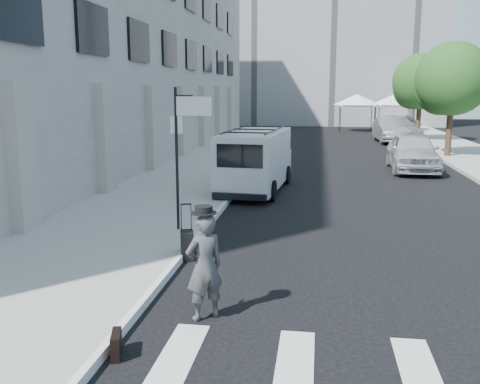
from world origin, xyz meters
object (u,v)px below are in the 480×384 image
(businessman, at_px, (204,267))
(briefcase, at_px, (116,345))
(parked_car_b, at_px, (390,130))
(parked_car_c, at_px, (403,128))
(parked_car_a, at_px, (413,152))
(cargo_van, at_px, (256,160))
(suitcase, at_px, (187,245))

(businessman, relative_size, briefcase, 3.90)
(parked_car_b, relative_size, parked_car_c, 0.86)
(parked_car_a, distance_m, parked_car_c, 15.36)
(briefcase, distance_m, parked_car_a, 19.42)
(businessman, xyz_separation_m, briefcase, (-0.94, -1.38, -0.69))
(cargo_van, height_order, parked_car_c, cargo_van)
(businessman, bearing_deg, suitcase, -108.31)
(suitcase, bearing_deg, parked_car_a, 46.77)
(cargo_van, distance_m, parked_car_b, 20.24)
(briefcase, height_order, parked_car_b, parked_car_b)
(briefcase, distance_m, cargo_van, 12.54)
(cargo_van, relative_size, parked_car_b, 1.14)
(cargo_van, distance_m, parked_car_c, 22.47)
(parked_car_a, height_order, parked_car_c, parked_car_a)
(briefcase, height_order, cargo_van, cargo_van)
(suitcase, distance_m, parked_car_c, 30.40)
(businessman, relative_size, cargo_van, 0.30)
(parked_car_b, bearing_deg, parked_car_a, -95.86)
(suitcase, bearing_deg, parked_car_b, 57.63)
(briefcase, bearing_deg, parked_car_a, 53.36)
(briefcase, distance_m, suitcase, 4.30)
(briefcase, xyz_separation_m, cargo_van, (0.46, 12.50, 0.94))
(suitcase, height_order, parked_car_b, parked_car_b)
(cargo_van, height_order, parked_car_b, cargo_van)
(parked_car_b, bearing_deg, parked_car_c, 57.27)
(suitcase, bearing_deg, briefcase, -105.84)
(businessman, height_order, briefcase, businessman)
(briefcase, height_order, suitcase, suitcase)
(briefcase, relative_size, parked_car_c, 0.08)
(businessman, distance_m, briefcase, 1.81)
(cargo_van, relative_size, parked_car_a, 1.14)
(briefcase, bearing_deg, parked_car_b, 60.54)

